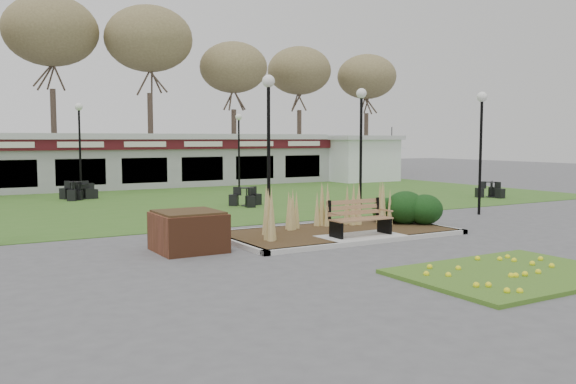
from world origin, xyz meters
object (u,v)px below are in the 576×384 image
food_pavilion (137,160)px  brick_planter (188,231)px  bistro_set_d (491,192)px  bistro_set_c (247,200)px  lamp_post_mid_right (239,135)px  bistro_set_b (75,194)px  lamp_post_near_right (481,125)px  patio_umbrella (391,157)px  service_hut (360,158)px  bistro_set_a (83,194)px  lamp_post_far_right (361,122)px  lamp_post_far_left (79,128)px  park_bench (359,218)px  lamp_post_near_left (269,116)px

food_pavilion → brick_planter: bearing=-103.1°
bistro_set_d → bistro_set_c: bearing=167.8°
brick_planter → lamp_post_mid_right: size_ratio=0.39×
bistro_set_b → lamp_post_near_right: bearing=-48.1°
brick_planter → patio_umbrella: 26.56m
service_hut → food_pavilion: bearing=171.7°
brick_planter → bistro_set_a: brick_planter is taller
lamp_post_far_right → lamp_post_near_right: bearing=-47.9°
lamp_post_far_left → patio_umbrella: lamp_post_far_left is taller
park_bench → brick_planter: 4.47m
lamp_post_mid_right → bistro_set_d: bearing=-40.5°
service_hut → bistro_set_d: size_ratio=3.37×
brick_planter → bistro_set_a: size_ratio=1.20×
service_hut → lamp_post_near_right: bearing=-113.1°
brick_planter → lamp_post_near_right: 11.63m
bistro_set_b → patio_umbrella: bearing=9.1°
brick_planter → food_pavilion: 19.49m
lamp_post_far_right → food_pavilion: bearing=105.7°
lamp_post_near_right → patio_umbrella: lamp_post_near_right is taller
lamp_post_near_right → food_pavilion: bearing=111.3°
bistro_set_d → lamp_post_near_right: bearing=-142.1°
lamp_post_mid_right → bistro_set_a: size_ratio=3.06×
lamp_post_mid_right → park_bench: bearing=-103.1°
lamp_post_far_left → bistro_set_d: 18.90m
lamp_post_near_right → lamp_post_far_right: (-2.80, 3.10, 0.16)m
patio_umbrella → lamp_post_near_right: bearing=-120.4°
brick_planter → bistro_set_b: bearing=89.3°
park_bench → lamp_post_near_right: 7.61m
bistro_set_c → lamp_post_near_left: bearing=-109.6°
brick_planter → bistro_set_d: bearing=18.3°
park_bench → service_hut: size_ratio=0.39×
bistro_set_b → bistro_set_c: bearing=-48.7°
park_bench → lamp_post_far_left: bearing=102.2°
lamp_post_near_left → patio_umbrella: lamp_post_near_left is taller
brick_planter → lamp_post_mid_right: lamp_post_mid_right is taller
lamp_post_near_left → patio_umbrella: 22.19m
lamp_post_far_left → bistro_set_b: bearing=-108.4°
lamp_post_near_left → lamp_post_far_left: 13.40m
park_bench → bistro_set_b: 15.13m
service_hut → patio_umbrella: 2.49m
lamp_post_near_left → lamp_post_near_right: 7.77m
lamp_post_near_left → lamp_post_near_right: bearing=-9.0°
lamp_post_near_left → bistro_set_d: size_ratio=3.46×
lamp_post_near_right → lamp_post_far_left: (-10.43, 14.32, 0.02)m
brick_planter → bistro_set_a: bearing=88.0°
lamp_post_far_right → bistro_set_b: lamp_post_far_right is taller
park_bench → patio_umbrella: 23.91m
bistro_set_b → lamp_post_far_left: bearing=71.6°
brick_planter → lamp_post_near_right: (11.25, 1.42, 2.61)m
service_hut → bistro_set_b: (-17.73, -3.23, -1.17)m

